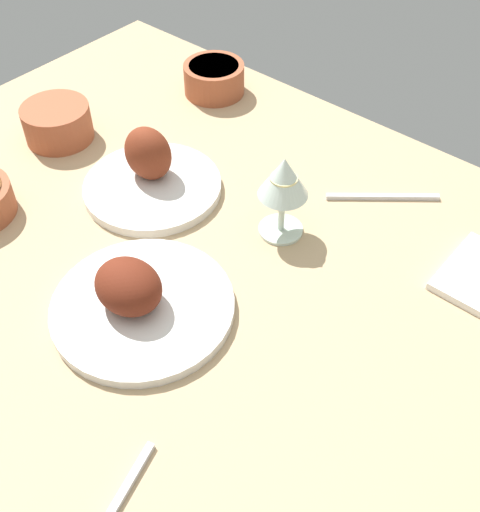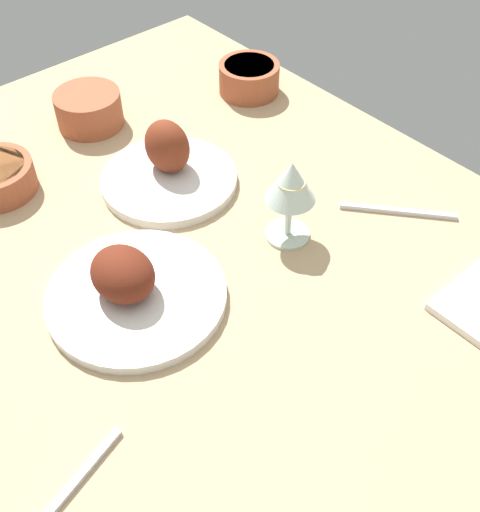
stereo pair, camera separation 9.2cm
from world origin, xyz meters
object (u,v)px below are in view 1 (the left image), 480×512
at_px(fork_loose, 114,508).
at_px(plate_center_main, 151,174).
at_px(spoon_loose, 383,197).
at_px(bowl_potatoes, 214,78).
at_px(wine_glass, 286,182).
at_px(bowl_cream, 57,122).
at_px(plate_far_side, 138,300).

bearing_deg(fork_loose, plate_center_main, 25.18).
distance_m(fork_loose, spoon_loose, 0.64).
height_order(bowl_potatoes, wine_glass, wine_glass).
bearing_deg(bowl_potatoes, bowl_cream, -110.39).
bearing_deg(wine_glass, bowl_cream, -171.96).
bearing_deg(bowl_cream, spoon_loose, 23.44).
height_order(plate_far_side, wine_glass, wine_glass).
height_order(plate_center_main, plate_far_side, plate_center_main).
bearing_deg(spoon_loose, bowl_potatoes, 131.75).
relative_size(plate_center_main, plate_far_side, 0.90).
bearing_deg(spoon_loose, fork_loose, -125.17).
bearing_deg(bowl_cream, fork_loose, -33.87).
height_order(plate_center_main, fork_loose, plate_center_main).
bearing_deg(bowl_potatoes, spoon_loose, -8.51).
xyz_separation_m(plate_center_main, bowl_potatoes, (-0.12, 0.29, 0.00)).
distance_m(wine_glass, spoon_loose, 0.21).
bearing_deg(plate_far_side, bowl_potatoes, 121.45).
distance_m(plate_far_side, bowl_potatoes, 0.57).
bearing_deg(plate_far_side, wine_glass, 77.88).
height_order(bowl_cream, spoon_loose, bowl_cream).
bearing_deg(wine_glass, plate_center_main, -166.65).
relative_size(plate_center_main, bowl_potatoes, 1.92).
distance_m(bowl_cream, fork_loose, 0.72).
distance_m(wine_glass, fork_loose, 0.49).
relative_size(plate_far_side, bowl_cream, 2.08).
distance_m(plate_center_main, fork_loose, 0.55).
xyz_separation_m(fork_loose, spoon_loose, (-0.05, 0.63, 0.00)).
xyz_separation_m(plate_center_main, bowl_cream, (-0.23, -0.01, 0.01)).
bearing_deg(spoon_loose, bowl_cream, 163.69).
height_order(bowl_cream, wine_glass, wine_glass).
xyz_separation_m(plate_center_main, wine_glass, (0.23, 0.06, 0.07)).
bearing_deg(wine_glass, plate_far_side, -102.12).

